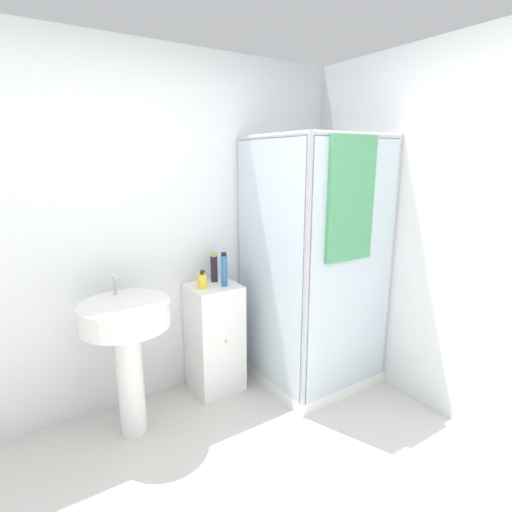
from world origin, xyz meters
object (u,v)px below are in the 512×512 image
shampoo_bottle_tall_black (214,268)px  shampoo_bottle_blue (224,270)px  soap_dispenser (202,281)px  sink (127,336)px

shampoo_bottle_tall_black → shampoo_bottle_blue: 0.14m
shampoo_bottle_tall_black → shampoo_bottle_blue: size_ratio=0.87×
soap_dispenser → shampoo_bottle_blue: bearing=-14.3°
sink → soap_dispenser: sink is taller
sink → shampoo_bottle_tall_black: bearing=19.2°
shampoo_bottle_blue → shampoo_bottle_tall_black: bearing=93.6°
sink → soap_dispenser: size_ratio=7.46×
sink → soap_dispenser: (0.60, 0.16, 0.21)m
sink → shampoo_bottle_tall_black: size_ratio=4.67×
shampoo_bottle_tall_black → shampoo_bottle_blue: bearing=-86.4°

